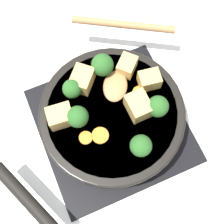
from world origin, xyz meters
TOP-DOWN VIEW (x-y plane):
  - ground_plane at (0.00, 0.00)m, footprint 2.40×2.40m
  - front_burner_grate at (0.00, 0.00)m, footprint 0.31×0.31m
  - skillet_pan at (0.00, -0.00)m, footprint 0.32×0.40m
  - wooden_spoon at (-0.11, 0.07)m, footprint 0.23×0.21m
  - tofu_cube_center_large at (0.02, 0.05)m, footprint 0.05×0.04m
  - tofu_cube_near_handle at (-0.08, -0.03)m, footprint 0.06×0.06m
  - tofu_cube_east_chunk at (-0.03, 0.09)m, footprint 0.04×0.05m
  - tofu_cube_west_chunk at (-0.07, 0.06)m, footprint 0.05×0.05m
  - tofu_cube_back_piece at (-0.02, -0.10)m, footprint 0.04×0.05m
  - broccoli_floret_near_spoon at (0.09, 0.02)m, footprint 0.04×0.04m
  - broccoli_floret_center_top at (0.03, 0.08)m, footprint 0.04×0.04m
  - broccoli_floret_east_rim at (-0.01, -0.07)m, footprint 0.04×0.04m
  - broccoli_floret_west_rim at (-0.09, 0.02)m, footprint 0.04×0.04m
  - broccoli_floret_north_edge at (-0.07, -0.06)m, footprint 0.04×0.04m
  - carrot_slice_orange_thin at (-0.02, 0.07)m, footprint 0.03×0.03m
  - carrot_slice_near_center at (0.04, -0.04)m, footprint 0.03×0.03m
  - carrot_slice_edge_slice at (0.03, -0.07)m, footprint 0.03×0.03m

SIDE VIEW (x-z plane):
  - ground_plane at x=0.00m, z-range 0.00..0.00m
  - front_burner_grate at x=0.00m, z-range 0.00..0.03m
  - skillet_pan at x=0.00m, z-range 0.03..0.09m
  - carrot_slice_orange_thin at x=-0.02m, z-range 0.09..0.09m
  - carrot_slice_near_center at x=0.04m, z-range 0.09..0.09m
  - carrot_slice_edge_slice at x=0.03m, z-range 0.09..0.09m
  - wooden_spoon at x=-0.11m, z-range 0.09..0.10m
  - tofu_cube_west_chunk at x=-0.07m, z-range 0.09..0.12m
  - tofu_cube_east_chunk at x=-0.03m, z-range 0.09..0.12m
  - tofu_cube_back_piece at x=-0.02m, z-range 0.09..0.13m
  - tofu_cube_near_handle at x=-0.08m, z-range 0.09..0.13m
  - tofu_cube_center_large at x=0.02m, z-range 0.09..0.13m
  - broccoli_floret_north_edge at x=-0.07m, z-range 0.09..0.14m
  - broccoli_floret_near_spoon at x=0.09m, z-range 0.09..0.14m
  - broccoli_floret_center_top at x=0.03m, z-range 0.09..0.14m
  - broccoli_floret_east_rim at x=-0.01m, z-range 0.09..0.14m
  - broccoli_floret_west_rim at x=-0.09m, z-range 0.09..0.14m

